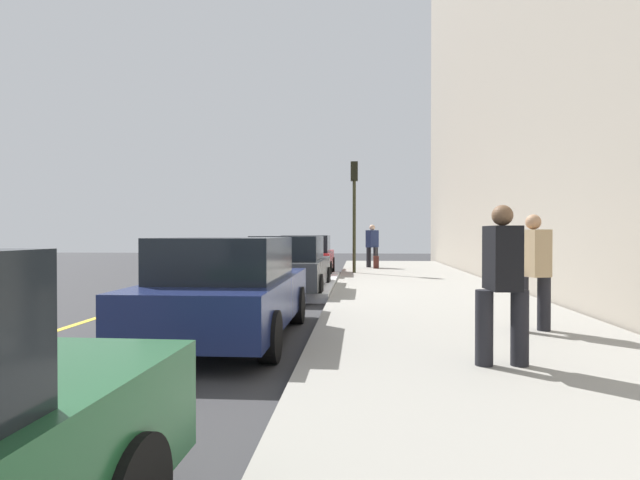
{
  "coord_description": "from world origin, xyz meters",
  "views": [
    {
      "loc": [
        -12.9,
        -1.68,
        1.57
      ],
      "look_at": [
        -1.8,
        -0.82,
        1.43
      ],
      "focal_mm": 28.68,
      "sensor_mm": 36.0,
      "label": 1
    }
  ],
  "objects_px": {
    "pedestrian_navy_coat": "(372,245)",
    "pedestrian_tan_coat": "(533,269)",
    "rolling_suitcase": "(376,262)",
    "parked_car_navy": "(229,289)",
    "parked_car_red": "(307,256)",
    "traffic_light_pole": "(354,197)",
    "pedestrian_black_coat": "(502,280)",
    "parked_car_charcoal": "(289,265)"
  },
  "relations": [
    {
      "from": "pedestrian_navy_coat",
      "to": "pedestrian_tan_coat",
      "type": "height_order",
      "value": "pedestrian_navy_coat"
    },
    {
      "from": "rolling_suitcase",
      "to": "parked_car_navy",
      "type": "bearing_deg",
      "value": 169.21
    },
    {
      "from": "parked_car_red",
      "to": "traffic_light_pole",
      "type": "relative_size",
      "value": 1.16
    },
    {
      "from": "pedestrian_tan_coat",
      "to": "rolling_suitcase",
      "type": "height_order",
      "value": "pedestrian_tan_coat"
    },
    {
      "from": "pedestrian_navy_coat",
      "to": "pedestrian_tan_coat",
      "type": "xyz_separation_m",
      "value": [
        -13.95,
        -1.98,
        -0.06
      ]
    },
    {
      "from": "parked_car_navy",
      "to": "pedestrian_navy_coat",
      "type": "bearing_deg",
      "value": -9.83
    },
    {
      "from": "pedestrian_black_coat",
      "to": "traffic_light_pole",
      "type": "distance_m",
      "value": 13.29
    },
    {
      "from": "parked_car_navy",
      "to": "pedestrian_navy_coat",
      "type": "height_order",
      "value": "pedestrian_navy_coat"
    },
    {
      "from": "parked_car_charcoal",
      "to": "pedestrian_navy_coat",
      "type": "height_order",
      "value": "pedestrian_navy_coat"
    },
    {
      "from": "pedestrian_black_coat",
      "to": "pedestrian_tan_coat",
      "type": "distance_m",
      "value": 2.25
    },
    {
      "from": "parked_car_charcoal",
      "to": "parked_car_red",
      "type": "bearing_deg",
      "value": 1.22
    },
    {
      "from": "parked_car_navy",
      "to": "pedestrian_tan_coat",
      "type": "distance_m",
      "value": 4.46
    },
    {
      "from": "pedestrian_tan_coat",
      "to": "rolling_suitcase",
      "type": "xyz_separation_m",
      "value": [
        13.44,
        1.84,
        -0.65
      ]
    },
    {
      "from": "pedestrian_tan_coat",
      "to": "pedestrian_navy_coat",
      "type": "bearing_deg",
      "value": 8.1
    },
    {
      "from": "parked_car_charcoal",
      "to": "pedestrian_black_coat",
      "type": "relative_size",
      "value": 2.39
    },
    {
      "from": "pedestrian_navy_coat",
      "to": "traffic_light_pole",
      "type": "distance_m",
      "value": 3.5
    },
    {
      "from": "parked_car_charcoal",
      "to": "pedestrian_tan_coat",
      "type": "height_order",
      "value": "pedestrian_tan_coat"
    },
    {
      "from": "pedestrian_black_coat",
      "to": "pedestrian_tan_coat",
      "type": "height_order",
      "value": "pedestrian_black_coat"
    },
    {
      "from": "parked_car_charcoal",
      "to": "traffic_light_pole",
      "type": "relative_size",
      "value": 1.02
    },
    {
      "from": "parked_car_red",
      "to": "traffic_light_pole",
      "type": "distance_m",
      "value": 2.75
    },
    {
      "from": "parked_car_charcoal",
      "to": "traffic_light_pole",
      "type": "xyz_separation_m",
      "value": [
        5.69,
        -1.6,
        2.15
      ]
    },
    {
      "from": "traffic_light_pole",
      "to": "rolling_suitcase",
      "type": "distance_m",
      "value": 3.58
    },
    {
      "from": "parked_car_navy",
      "to": "pedestrian_black_coat",
      "type": "bearing_deg",
      "value": -117.51
    },
    {
      "from": "pedestrian_navy_coat",
      "to": "traffic_light_pole",
      "type": "bearing_deg",
      "value": 166.04
    },
    {
      "from": "parked_car_charcoal",
      "to": "traffic_light_pole",
      "type": "height_order",
      "value": "traffic_light_pole"
    },
    {
      "from": "parked_car_charcoal",
      "to": "pedestrian_black_coat",
      "type": "bearing_deg",
      "value": -155.72
    },
    {
      "from": "traffic_light_pole",
      "to": "pedestrian_black_coat",
      "type": "bearing_deg",
      "value": -172.49
    },
    {
      "from": "parked_car_navy",
      "to": "pedestrian_black_coat",
      "type": "height_order",
      "value": "pedestrian_black_coat"
    },
    {
      "from": "parked_car_red",
      "to": "pedestrian_tan_coat",
      "type": "distance_m",
      "value": 11.93
    },
    {
      "from": "pedestrian_navy_coat",
      "to": "traffic_light_pole",
      "type": "relative_size",
      "value": 0.45
    },
    {
      "from": "pedestrian_black_coat",
      "to": "pedestrian_navy_coat",
      "type": "bearing_deg",
      "value": 3.57
    },
    {
      "from": "parked_car_charcoal",
      "to": "pedestrian_tan_coat",
      "type": "relative_size",
      "value": 2.43
    },
    {
      "from": "parked_car_navy",
      "to": "rolling_suitcase",
      "type": "bearing_deg",
      "value": -10.79
    },
    {
      "from": "pedestrian_navy_coat",
      "to": "parked_car_navy",
      "type": "bearing_deg",
      "value": 170.17
    },
    {
      "from": "parked_car_charcoal",
      "to": "parked_car_red",
      "type": "relative_size",
      "value": 0.88
    },
    {
      "from": "parked_car_charcoal",
      "to": "traffic_light_pole",
      "type": "distance_m",
      "value": 6.29
    },
    {
      "from": "rolling_suitcase",
      "to": "parked_car_charcoal",
      "type": "bearing_deg",
      "value": 163.04
    },
    {
      "from": "parked_car_charcoal",
      "to": "pedestrian_tan_coat",
      "type": "bearing_deg",
      "value": -141.1
    },
    {
      "from": "parked_car_navy",
      "to": "parked_car_red",
      "type": "bearing_deg",
      "value": -0.05
    },
    {
      "from": "parked_car_navy",
      "to": "pedestrian_tan_coat",
      "type": "xyz_separation_m",
      "value": [
        0.22,
        -4.44,
        0.3
      ]
    },
    {
      "from": "traffic_light_pole",
      "to": "rolling_suitcase",
      "type": "bearing_deg",
      "value": -19.92
    },
    {
      "from": "parked_car_navy",
      "to": "rolling_suitcase",
      "type": "relative_size",
      "value": 5.11
    }
  ]
}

